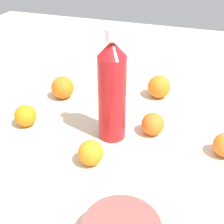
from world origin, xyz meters
The scene contains 7 objects.
ground_plane centered at (0.00, 0.00, 0.00)m, with size 2.40×2.40×0.00m, color beige.
water_bottle centered at (0.05, -0.05, 0.15)m, with size 0.08×0.08×0.31m.
orange_0 centered at (-0.06, -0.10, 0.03)m, with size 0.07×0.07×0.07m, color orange.
orange_2 centered at (0.31, -0.01, 0.03)m, with size 0.07×0.07×0.07m, color orange.
orange_3 centered at (0.06, 0.08, 0.03)m, with size 0.07×0.07×0.07m, color orange.
orange_4 centered at (-0.03, -0.32, 0.04)m, with size 0.08×0.08×0.08m, color orange.
orange_5 centered at (0.28, -0.21, 0.04)m, with size 0.08×0.08×0.08m, color orange.
Camera 1 is at (-0.20, 0.64, 0.53)m, focal length 49.35 mm.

